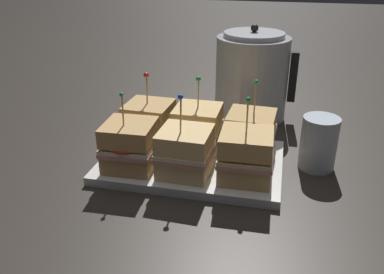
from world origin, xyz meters
name	(u,v)px	position (x,y,z in m)	size (l,w,h in m)	color
ground_plane	(192,166)	(0.00, 0.00, 0.00)	(6.00, 6.00, 0.00)	#2D2823
serving_platter	(192,162)	(0.00, 0.00, 0.01)	(0.38, 0.25, 0.02)	silver
sandwich_front_left	(130,145)	(-0.11, -0.06, 0.07)	(0.11, 0.11, 0.16)	tan
sandwich_front_center	(183,151)	(0.00, -0.06, 0.06)	(0.11, 0.11, 0.17)	#DBB77A
sandwich_front_right	(246,156)	(0.12, -0.05, 0.07)	(0.11, 0.11, 0.16)	tan
sandwich_back_left	(149,123)	(-0.11, 0.06, 0.07)	(0.11, 0.11, 0.16)	tan
sandwich_back_center	(199,128)	(0.00, 0.05, 0.07)	(0.10, 0.10, 0.16)	tan
sandwich_back_right	(251,133)	(0.12, 0.06, 0.06)	(0.11, 0.11, 0.16)	tan
kettle_steel	(252,77)	(0.09, 0.31, 0.11)	(0.21, 0.19, 0.25)	#B7BABF
drinking_glass	(319,143)	(0.26, 0.05, 0.06)	(0.08, 0.08, 0.11)	silver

